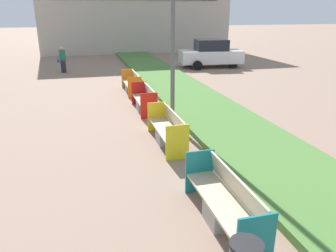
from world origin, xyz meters
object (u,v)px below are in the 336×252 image
object	(u,v)px
bench_yellow_frame	(168,131)
pedestrian_walking	(63,60)
bench_red_frame	(145,101)
bench_orange_frame	(132,85)
parked_car_distant	(211,54)
bench_teal_frame	(224,205)

from	to	relation	value
bench_yellow_frame	pedestrian_walking	bearing A→B (deg)	104.36
bench_red_frame	bench_orange_frame	size ratio (longest dim) A/B	0.96
parked_car_distant	bench_orange_frame	bearing A→B (deg)	-129.97
bench_red_frame	parked_car_distant	bearing A→B (deg)	55.10
bench_red_frame	bench_yellow_frame	bearing A→B (deg)	-89.95
pedestrian_walking	bench_yellow_frame	bearing A→B (deg)	-75.64
bench_yellow_frame	parked_car_distant	distance (m)	14.12
parked_car_distant	pedestrian_walking	bearing A→B (deg)	-175.69
bench_yellow_frame	bench_red_frame	world-z (taller)	same
bench_red_frame	parked_car_distant	xyz separation A→B (m)	(6.39, 9.15, 0.55)
parked_car_distant	bench_teal_frame	bearing A→B (deg)	-104.33
pedestrian_walking	parked_car_distant	bearing A→B (deg)	-2.46
bench_yellow_frame	bench_orange_frame	bearing A→B (deg)	90.02
bench_yellow_frame	parked_car_distant	bearing A→B (deg)	63.10
bench_teal_frame	bench_orange_frame	xyz separation A→B (m)	(-0.00, 10.53, -0.01)
bench_orange_frame	parked_car_distant	xyz separation A→B (m)	(6.39, 6.01, 0.54)
bench_teal_frame	bench_orange_frame	bearing A→B (deg)	90.02
bench_teal_frame	bench_yellow_frame	world-z (taller)	same
bench_red_frame	pedestrian_walking	bearing A→B (deg)	109.16
bench_yellow_frame	pedestrian_walking	world-z (taller)	pedestrian_walking
bench_teal_frame	bench_red_frame	size ratio (longest dim) A/B	1.16
parked_car_distant	bench_yellow_frame	bearing A→B (deg)	-110.13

